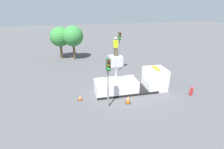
# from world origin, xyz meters

# --- Properties ---
(ground_plane) EXTENTS (120.00, 120.00, 0.00)m
(ground_plane) POSITION_xyz_m (0.00, 0.00, 0.00)
(ground_plane) COLOR #4C4C4F
(bucket_truck) EXTENTS (7.44, 2.27, 3.90)m
(bucket_truck) POSITION_xyz_m (0.68, 0.00, 0.90)
(bucket_truck) COLOR black
(bucket_truck) RESTS_ON ground
(worker) EXTENTS (0.40, 0.26, 1.75)m
(worker) POSITION_xyz_m (-1.12, 0.00, 4.78)
(worker) COLOR brown
(worker) RESTS_ON bucket_truck
(traffic_light_pole) EXTENTS (0.34, 0.57, 4.70)m
(traffic_light_pole) POSITION_xyz_m (-2.37, -2.57, 3.34)
(traffic_light_pole) COLOR gray
(traffic_light_pole) RESTS_ON ground
(traffic_light_across) EXTENTS (0.34, 0.57, 5.35)m
(traffic_light_across) POSITION_xyz_m (0.82, 5.90, 3.79)
(traffic_light_across) COLOR gray
(traffic_light_across) RESTS_ON ground
(fire_hydrant) EXTENTS (0.50, 0.26, 0.95)m
(fire_hydrant) POSITION_xyz_m (6.10, -2.21, 0.46)
(fire_hydrant) COLOR #B2231E
(fire_hydrant) RESTS_ON ground
(traffic_cone_rear) EXTENTS (0.39, 0.39, 0.57)m
(traffic_cone_rear) POSITION_xyz_m (-4.74, -0.70, 0.27)
(traffic_cone_rear) COLOR black
(traffic_cone_rear) RESTS_ON ground
(traffic_cone_curbside) EXTENTS (0.48, 0.48, 0.76)m
(traffic_cone_curbside) POSITION_xyz_m (-0.46, -2.17, 0.36)
(traffic_cone_curbside) COLOR black
(traffic_cone_curbside) RESTS_ON ground
(tree_left_bg) EXTENTS (3.10, 3.10, 5.07)m
(tree_left_bg) POSITION_xyz_m (-6.93, 13.52, 3.50)
(tree_left_bg) COLOR brown
(tree_left_bg) RESTS_ON ground
(tree_right_bg) EXTENTS (3.18, 3.18, 5.31)m
(tree_right_bg) POSITION_xyz_m (-4.89, 12.63, 3.69)
(tree_right_bg) COLOR brown
(tree_right_bg) RESTS_ON ground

